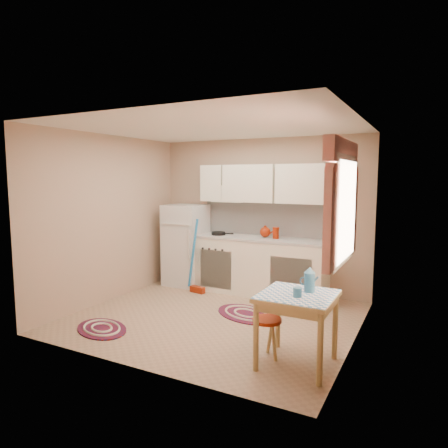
{
  "coord_description": "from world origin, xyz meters",
  "views": [
    {
      "loc": [
        2.51,
        -4.51,
        1.87
      ],
      "look_at": [
        0.02,
        0.25,
        1.24
      ],
      "focal_mm": 32.0,
      "sensor_mm": 36.0,
      "label": 1
    }
  ],
  "objects_px": {
    "base_cabinets": "(256,267)",
    "table": "(297,330)",
    "stool": "(267,338)",
    "fridge": "(186,245)"
  },
  "relations": [
    {
      "from": "base_cabinets",
      "to": "table",
      "type": "relative_size",
      "value": 3.12
    },
    {
      "from": "stool",
      "to": "fridge",
      "type": "bearing_deg",
      "value": 138.64
    },
    {
      "from": "fridge",
      "to": "base_cabinets",
      "type": "height_order",
      "value": "fridge"
    },
    {
      "from": "fridge",
      "to": "stool",
      "type": "relative_size",
      "value": 3.33
    },
    {
      "from": "fridge",
      "to": "table",
      "type": "bearing_deg",
      "value": -37.78
    },
    {
      "from": "base_cabinets",
      "to": "table",
      "type": "xyz_separation_m",
      "value": [
        1.33,
        -2.09,
        -0.08
      ]
    },
    {
      "from": "base_cabinets",
      "to": "stool",
      "type": "xyz_separation_m",
      "value": [
        1.01,
        -2.09,
        -0.23
      ]
    },
    {
      "from": "stool",
      "to": "table",
      "type": "bearing_deg",
      "value": -0.69
    },
    {
      "from": "base_cabinets",
      "to": "table",
      "type": "height_order",
      "value": "base_cabinets"
    },
    {
      "from": "base_cabinets",
      "to": "stool",
      "type": "relative_size",
      "value": 5.36
    }
  ]
}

